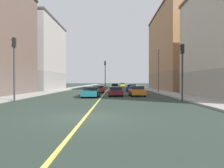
% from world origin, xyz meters
% --- Properties ---
extents(ground_plane, '(400.00, 400.00, 0.00)m').
position_xyz_m(ground_plane, '(0.00, 0.00, 0.00)').
color(ground_plane, '#2A372F').
rests_on(ground_plane, ground).
extents(sidewalk_left, '(3.12, 168.00, 0.15)m').
position_xyz_m(sidewalk_left, '(9.96, 49.00, 0.07)').
color(sidewalk_left, '#9E9B93').
rests_on(sidewalk_left, ground).
extents(sidewalk_right, '(3.12, 168.00, 0.15)m').
position_xyz_m(sidewalk_right, '(-9.96, 49.00, 0.07)').
color(sidewalk_right, '#9E9B93').
rests_on(sidewalk_right, ground).
extents(lane_center_stripe, '(0.16, 154.00, 0.01)m').
position_xyz_m(lane_center_stripe, '(0.00, 49.00, 0.01)').
color(lane_center_stripe, '#E5D14C').
rests_on(lane_center_stripe, ground).
extents(building_left_mid, '(11.79, 26.25, 18.22)m').
position_xyz_m(building_left_mid, '(17.26, 38.46, 9.12)').
color(building_left_mid, '#8F6B4F').
rests_on(building_left_mid, ground).
extents(building_right_midblock, '(11.79, 18.72, 15.70)m').
position_xyz_m(building_right_midblock, '(-17.26, 37.65, 7.86)').
color(building_right_midblock, gray).
rests_on(building_right_midblock, ground).
extents(traffic_light_left_near, '(0.40, 0.32, 5.44)m').
position_xyz_m(traffic_light_left_near, '(7.98, 9.01, 3.56)').
color(traffic_light_left_near, '#2D2D2D').
rests_on(traffic_light_left_near, ground).
extents(traffic_light_right_near, '(0.40, 0.32, 6.08)m').
position_xyz_m(traffic_light_right_near, '(-8.01, 9.01, 3.93)').
color(traffic_light_right_near, '#2D2D2D').
rests_on(traffic_light_right_near, ground).
extents(traffic_light_median_far, '(0.40, 0.32, 6.48)m').
position_xyz_m(traffic_light_median_far, '(-0.52, 37.25, 4.16)').
color(traffic_light_median_far, '#2D2D2D').
rests_on(traffic_light_median_far, ground).
extents(street_lamp_left_near, '(0.36, 0.36, 7.52)m').
position_xyz_m(street_lamp_left_near, '(9.00, 25.01, 4.67)').
color(street_lamp_left_near, '#4C4C51').
rests_on(street_lamp_left_near, ground).
extents(car_black, '(1.92, 4.39, 1.38)m').
position_xyz_m(car_black, '(1.61, 43.48, 0.67)').
color(car_black, black).
rests_on(car_black, ground).
extents(car_teal, '(1.95, 4.06, 1.26)m').
position_xyz_m(car_teal, '(-1.26, 14.46, 0.62)').
color(car_teal, '#196670').
rests_on(car_teal, ground).
extents(car_blue, '(2.07, 4.46, 1.36)m').
position_xyz_m(car_blue, '(4.85, 30.16, 0.67)').
color(car_blue, '#23389E').
rests_on(car_blue, ground).
extents(car_yellow, '(1.93, 4.40, 1.31)m').
position_xyz_m(car_yellow, '(4.39, 67.55, 0.65)').
color(car_yellow, gold).
rests_on(car_yellow, ground).
extents(car_maroon, '(1.88, 4.06, 1.21)m').
position_xyz_m(car_maroon, '(1.76, 16.97, 0.61)').
color(car_maroon, maroon).
rests_on(car_maroon, ground).
extents(car_orange, '(2.00, 4.01, 1.33)m').
position_xyz_m(car_orange, '(4.51, 16.82, 0.66)').
color(car_orange, orange).
rests_on(car_orange, ground).
extents(car_red, '(1.94, 4.21, 1.18)m').
position_xyz_m(car_red, '(-1.16, 25.27, 0.60)').
color(car_red, red).
rests_on(car_red, ground).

